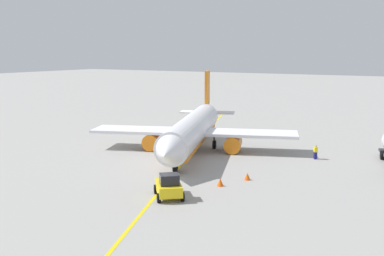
{
  "coord_description": "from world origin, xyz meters",
  "views": [
    {
      "loc": [
        49.72,
        29.21,
        12.6
      ],
      "look_at": [
        0.0,
        0.0,
        3.0
      ],
      "focal_mm": 43.34,
      "sensor_mm": 36.0,
      "label": 1
    }
  ],
  "objects": [
    {
      "name": "ground_plane",
      "position": [
        0.0,
        0.0,
        0.0
      ],
      "size": [
        400.0,
        400.0,
        0.0
      ],
      "primitive_type": "plane",
      "color": "#9E9B96"
    },
    {
      "name": "safety_cone_wingtip",
      "position": [
        8.69,
        11.46,
        0.36
      ],
      "size": [
        0.65,
        0.65,
        0.72
      ],
      "primitive_type": "cone",
      "color": "#F2590F",
      "rests_on": "ground"
    },
    {
      "name": "pushback_tug",
      "position": [
        17.31,
        7.83,
        1.01
      ],
      "size": [
        4.08,
        3.96,
        2.2
      ],
      "color": "yellow",
      "rests_on": "ground"
    },
    {
      "name": "safety_cone_nose",
      "position": [
        11.92,
        10.1,
        0.37
      ],
      "size": [
        0.66,
        0.66,
        0.74
      ],
      "primitive_type": "cone",
      "color": "#F2590F",
      "rests_on": "ground"
    },
    {
      "name": "taxi_line_marking",
      "position": [
        0.0,
        0.0,
        0.01
      ],
      "size": [
        70.51,
        26.72,
        0.01
      ],
      "primitive_type": "cube",
      "rotation": [
        0.0,
        0.0,
        0.36
      ],
      "color": "yellow",
      "rests_on": "ground"
    },
    {
      "name": "refueling_worker",
      "position": [
        -3.69,
        14.74,
        0.82
      ],
      "size": [
        0.63,
        0.58,
        1.71
      ],
      "color": "navy",
      "rests_on": "ground"
    },
    {
      "name": "airplane",
      "position": [
        -0.47,
        -0.18,
        2.64
      ],
      "size": [
        31.52,
        26.34,
        9.62
      ],
      "color": "white",
      "rests_on": "ground"
    }
  ]
}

